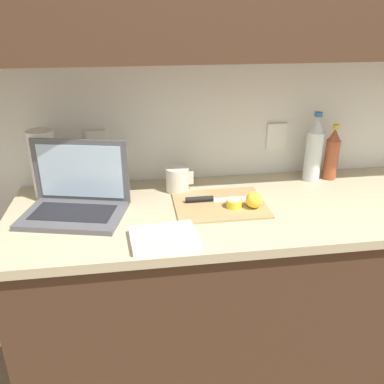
% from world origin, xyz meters
% --- Properties ---
extents(ground_plane, '(12.00, 12.00, 0.00)m').
position_xyz_m(ground_plane, '(0.00, 0.00, 0.00)').
color(ground_plane, brown).
rests_on(ground_plane, ground).
extents(wall_back, '(5.20, 0.38, 2.60)m').
position_xyz_m(wall_back, '(-0.00, 0.25, 1.56)').
color(wall_back, white).
rests_on(wall_back, ground_plane).
extents(counter_unit, '(2.05, 0.65, 0.88)m').
position_xyz_m(counter_unit, '(0.02, 0.00, 0.45)').
color(counter_unit, '#472D1E').
rests_on(counter_unit, ground_plane).
extents(laptop, '(0.42, 0.33, 0.26)m').
position_xyz_m(laptop, '(-0.75, 0.04, 0.95)').
color(laptop, '#515156').
rests_on(laptop, counter_unit).
extents(cutting_board, '(0.36, 0.28, 0.01)m').
position_xyz_m(cutting_board, '(-0.20, 0.02, 0.89)').
color(cutting_board, tan).
rests_on(cutting_board, counter_unit).
extents(knife, '(0.27, 0.04, 0.02)m').
position_xyz_m(knife, '(-0.25, 0.05, 0.90)').
color(knife, silver).
rests_on(knife, cutting_board).
extents(lemon_half_cut, '(0.06, 0.06, 0.03)m').
position_xyz_m(lemon_half_cut, '(-0.16, -0.02, 0.91)').
color(lemon_half_cut, yellow).
rests_on(lemon_half_cut, cutting_board).
extents(lemon_whole_beside, '(0.06, 0.06, 0.06)m').
position_xyz_m(lemon_whole_beside, '(-0.08, -0.03, 0.92)').
color(lemon_whole_beside, yellow).
rests_on(lemon_whole_beside, cutting_board).
extents(bottle_green_soda, '(0.06, 0.06, 0.25)m').
position_xyz_m(bottle_green_soda, '(0.35, 0.23, 1.00)').
color(bottle_green_soda, '#A34C2D').
rests_on(bottle_green_soda, counter_unit).
extents(bottle_oil_tall, '(0.08, 0.08, 0.31)m').
position_xyz_m(bottle_oil_tall, '(0.26, 0.23, 1.03)').
color(bottle_oil_tall, silver).
rests_on(bottle_oil_tall, counter_unit).
extents(measuring_cup, '(0.12, 0.10, 0.10)m').
position_xyz_m(measuring_cup, '(-0.35, 0.19, 0.94)').
color(measuring_cup, silver).
rests_on(measuring_cup, counter_unit).
extents(paper_towel_roll, '(0.11, 0.11, 0.27)m').
position_xyz_m(paper_towel_roll, '(-0.89, 0.23, 1.02)').
color(paper_towel_roll, white).
rests_on(paper_towel_roll, counter_unit).
extents(dish_towel, '(0.23, 0.18, 0.02)m').
position_xyz_m(dish_towel, '(-0.44, -0.22, 0.90)').
color(dish_towel, white).
rests_on(dish_towel, counter_unit).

